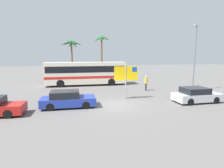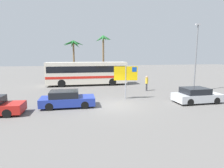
% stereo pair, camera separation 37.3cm
% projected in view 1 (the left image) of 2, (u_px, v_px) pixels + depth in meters
% --- Properties ---
extents(ground, '(120.00, 120.00, 0.00)m').
position_uv_depth(ground, '(115.00, 105.00, 15.51)').
color(ground, '#605E5B').
extents(bus_front_coach, '(10.84, 2.44, 3.17)m').
position_uv_depth(bus_front_coach, '(86.00, 72.00, 25.67)').
color(bus_front_coach, silver).
rests_on(bus_front_coach, ground).
extents(ferry_sign, '(2.19, 0.35, 3.20)m').
position_uv_depth(ferry_sign, '(126.00, 75.00, 17.40)').
color(ferry_sign, gray).
rests_on(ferry_sign, ground).
extents(car_blue, '(4.29, 1.87, 1.32)m').
position_uv_depth(car_blue, '(68.00, 99.00, 14.95)').
color(car_blue, '#23389E').
rests_on(car_blue, ground).
extents(car_silver, '(4.08, 1.95, 1.32)m').
position_uv_depth(car_silver, '(196.00, 95.00, 16.52)').
color(car_silver, '#B7BABF').
rests_on(car_silver, ground).
extents(pedestrian_by_bus, '(0.32, 0.32, 1.75)m').
position_uv_depth(pedestrian_by_bus, '(146.00, 82.00, 21.83)').
color(pedestrian_by_bus, '#2D2D33').
rests_on(pedestrian_by_bus, ground).
extents(lamp_post_left_side, '(0.56, 0.20, 7.54)m').
position_uv_depth(lamp_post_left_side, '(195.00, 55.00, 21.15)').
color(lamp_post_left_side, slate).
rests_on(lamp_post_left_side, ground).
extents(palm_tree_seaside, '(3.92, 3.81, 6.73)m').
position_uv_depth(palm_tree_seaside, '(71.00, 47.00, 33.47)').
color(palm_tree_seaside, brown).
rests_on(palm_tree_seaside, ground).
extents(palm_tree_inland, '(3.00, 3.05, 7.51)m').
position_uv_depth(palm_tree_inland, '(101.00, 44.00, 32.54)').
color(palm_tree_inland, brown).
rests_on(palm_tree_inland, ground).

